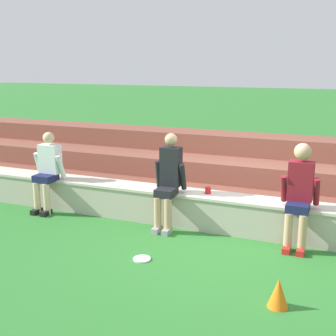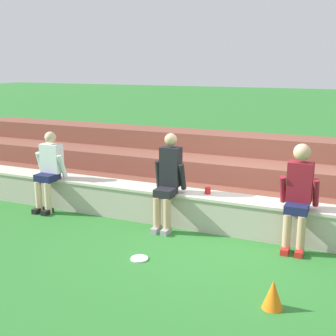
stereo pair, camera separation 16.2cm
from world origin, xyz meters
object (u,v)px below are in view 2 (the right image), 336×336
frisbee (139,259)px  person_center (298,193)px  person_far_left (49,169)px  person_left_of_center (168,180)px  plastic_cup_left_end (208,191)px  sports_cone (273,294)px

frisbee → person_center: bearing=33.8°
person_far_left → frisbee: (2.31, -1.16, -0.71)m
person_left_of_center → frisbee: (0.12, -1.19, -0.75)m
plastic_cup_left_end → person_left_of_center: bearing=-156.5°
person_center → person_left_of_center: bearing=179.9°
person_center → sports_cone: person_center is taller
frisbee → sports_cone: (1.79, -0.48, 0.15)m
plastic_cup_left_end → sports_cone: size_ratio=0.32×
person_center → plastic_cup_left_end: (-1.35, 0.24, -0.19)m
person_far_left → frisbee: size_ratio=5.88×
person_far_left → person_center: size_ratio=0.94×
person_far_left → person_center: bearing=0.4°
plastic_cup_left_end → sports_cone: plastic_cup_left_end is taller
frisbee → sports_cone: bearing=-15.1°
person_center → frisbee: (-1.78, -1.19, -0.77)m
person_far_left → person_center: (4.09, 0.03, 0.06)m
person_far_left → person_center: person_center is taller
person_left_of_center → plastic_cup_left_end: 0.62m
plastic_cup_left_end → sports_cone: (1.36, -1.92, -0.43)m
person_center → plastic_cup_left_end: size_ratio=14.26×
plastic_cup_left_end → frisbee: size_ratio=0.44×
person_left_of_center → sports_cone: person_left_of_center is taller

